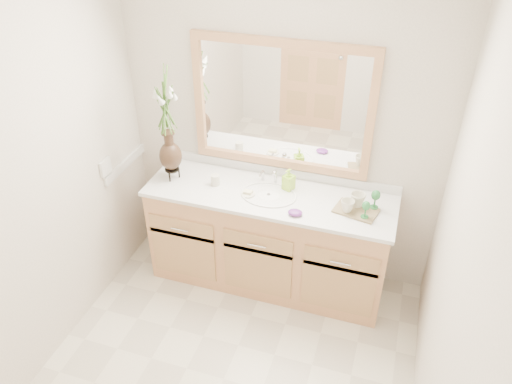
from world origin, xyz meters
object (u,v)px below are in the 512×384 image
(flower_vase, at_px, (166,112))
(tray, at_px, (356,211))
(soap_bottle, at_px, (289,180))
(tumbler, at_px, (215,180))

(flower_vase, bearing_deg, tray, -0.19)
(tray, bearing_deg, soap_bottle, 178.24)
(tumbler, relative_size, tray, 0.29)
(tumbler, height_order, tray, tumbler)
(flower_vase, distance_m, tumbler, 0.62)
(flower_vase, xyz_separation_m, soap_bottle, (0.88, 0.13, -0.48))
(tray, bearing_deg, tumbler, -168.46)
(flower_vase, bearing_deg, tumbler, 2.53)
(tumbler, bearing_deg, tray, -1.08)
(flower_vase, height_order, soap_bottle, flower_vase)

